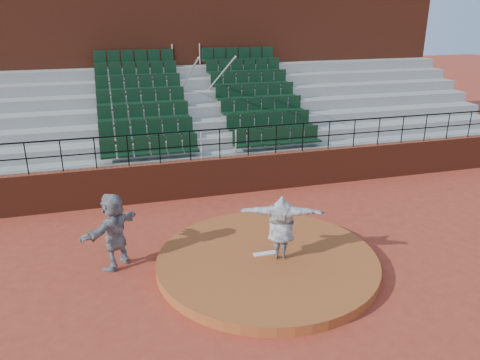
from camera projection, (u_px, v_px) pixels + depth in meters
name	position (u px, v px, depth m)	size (l,w,h in m)	color
ground	(267.00, 266.00, 11.73)	(90.00, 90.00, 0.00)	#A43825
pitchers_mound	(267.00, 261.00, 11.69)	(5.50, 5.50, 0.25)	#A14E24
pitching_rubber	(265.00, 253.00, 11.78)	(0.60, 0.15, 0.03)	white
boundary_wall	(220.00, 176.00, 16.02)	(24.00, 0.30, 1.30)	maroon
wall_railing	(220.00, 137.00, 15.54)	(24.04, 0.05, 1.03)	black
seating_deck	(199.00, 128.00, 19.03)	(24.00, 5.97, 4.63)	gray
press_box_facade	(181.00, 65.00, 21.86)	(24.00, 3.00, 7.10)	maroon
pitcher	(281.00, 227.00, 11.35)	(2.02, 0.55, 1.65)	black
fielder	(114.00, 231.00, 11.40)	(1.81, 0.58, 1.95)	black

